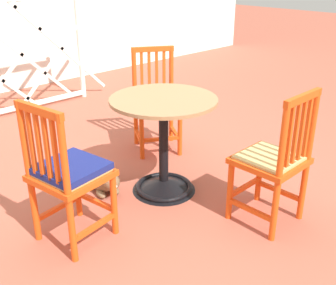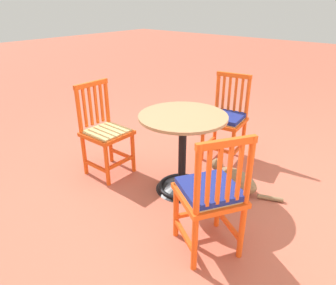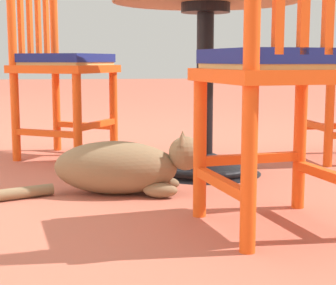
# 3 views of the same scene
# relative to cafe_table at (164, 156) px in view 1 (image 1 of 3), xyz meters

# --- Properties ---
(ground_plane) EXTENTS (24.00, 24.00, 0.00)m
(ground_plane) POSITION_rel_cafe_table_xyz_m (0.11, -0.01, -0.28)
(ground_plane) COLOR #AD5642
(cafe_table) EXTENTS (0.76, 0.76, 0.73)m
(cafe_table) POSITION_rel_cafe_table_xyz_m (0.00, 0.00, 0.00)
(cafe_table) COLOR black
(cafe_table) RESTS_ON ground_plane
(orange_chair_near_fence) EXTENTS (0.41, 0.41, 0.91)m
(orange_chair_near_fence) POSITION_rel_cafe_table_xyz_m (0.23, -0.77, 0.15)
(orange_chair_near_fence) COLOR #E04C14
(orange_chair_near_fence) RESTS_ON ground_plane
(orange_chair_by_planter) EXTENTS (0.55, 0.55, 0.91)m
(orange_chair_by_planter) POSITION_rel_cafe_table_xyz_m (0.48, 0.61, 0.16)
(orange_chair_by_planter) COLOR #E04C14
(orange_chair_by_planter) RESTS_ON ground_plane
(orange_chair_facing_out) EXTENTS (0.46, 0.46, 0.91)m
(orange_chair_facing_out) POSITION_rel_cafe_table_xyz_m (-0.81, -0.04, 0.16)
(orange_chair_facing_out) COLOR #E04C14
(orange_chair_facing_out) RESTS_ON ground_plane
(tabby_cat) EXTENTS (0.29, 0.75, 0.23)m
(tabby_cat) POSITION_rel_cafe_table_xyz_m (-0.33, 0.35, -0.19)
(tabby_cat) COLOR brown
(tabby_cat) RESTS_ON ground_plane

